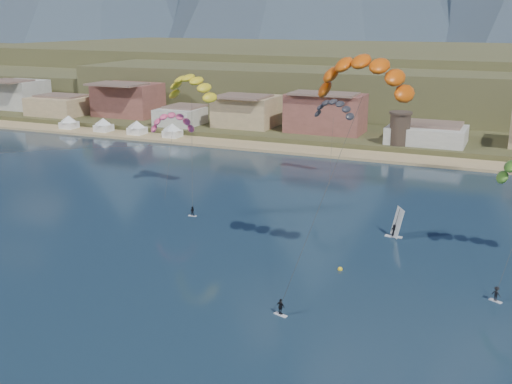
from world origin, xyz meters
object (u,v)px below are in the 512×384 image
Objects in this scene: watchtower at (400,128)px; kitesurfer_yellow at (191,84)px; buoy at (340,269)px; kitesurfer_orange at (364,70)px; windsurfer at (395,228)px.

watchtower is 64.69m from kitesurfer_yellow.
kitesurfer_orange is at bearing -33.37° from buoy.
kitesurfer_orange is at bearing -95.97° from windsurfer.
kitesurfer_orange is 31.59m from windsurfer.
watchtower reaches higher than windsurfer.
windsurfer is at bearing -13.09° from kitesurfer_yellow.
kitesurfer_orange is (9.87, -83.00, 21.05)m from watchtower.
watchtower is at bearing 96.78° from kitesurfer_orange.
buoy is at bearing -34.97° from kitesurfer_yellow.
watchtower is 81.97m from buoy.
buoy is (-4.32, -16.40, -1.42)m from windsurfer.
buoy is at bearing -84.78° from watchtower.
watchtower is 12.70× the size of buoy.
kitesurfer_orange is 27.46m from buoy.
buoy is (-2.43, 1.60, -27.30)m from kitesurfer_orange.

